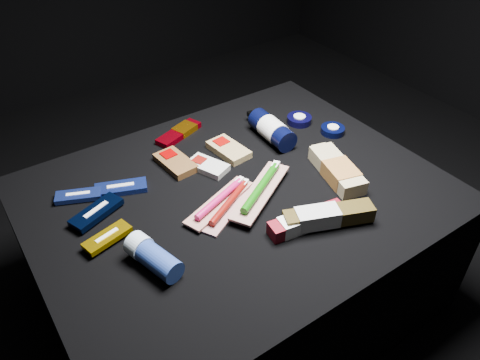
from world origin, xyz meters
TOP-DOWN VIEW (x-y plane):
  - ground at (0.00, 0.00)m, footprint 3.00×3.00m
  - cloth_table at (0.00, 0.00)m, footprint 0.98×0.78m
  - luna_bar_0 at (-0.24, 0.16)m, footprint 0.13×0.09m
  - luna_bar_1 at (-0.33, 0.19)m, footprint 0.11×0.08m
  - luna_bar_2 at (-0.32, 0.11)m, footprint 0.14×0.09m
  - luna_bar_3 at (-0.33, 0.01)m, footprint 0.11×0.06m
  - clif_bar_0 at (-0.08, 0.18)m, footprint 0.08×0.13m
  - clif_bar_1 at (-0.01, 0.12)m, footprint 0.09×0.12m
  - clif_bar_2 at (0.07, 0.15)m, footprint 0.08×0.13m
  - power_bar at (0.01, 0.30)m, footprint 0.16×0.09m
  - lotion_bottle at (0.21, 0.14)m, footprint 0.07×0.20m
  - cream_tin_upper at (0.33, 0.16)m, footprint 0.07×0.07m
  - cream_tin_lower at (0.38, 0.06)m, footprint 0.07×0.07m
  - bodywash_bottle at (0.24, -0.10)m, footprint 0.11×0.20m
  - deodorant_stick at (-0.28, -0.10)m, footprint 0.08×0.14m
  - toothbrush_pack_0 at (-0.05, -0.04)m, footprint 0.21×0.14m
  - toothbrush_pack_1 at (-0.06, -0.02)m, footprint 0.21×0.12m
  - toothbrush_pack_2 at (0.03, -0.05)m, footprint 0.24×0.17m
  - toothpaste_carton_red at (0.05, -0.19)m, footprint 0.19×0.07m
  - toothpaste_carton_green at (0.09, -0.21)m, footprint 0.21×0.12m

SIDE VIEW (x-z plane):
  - ground at x=0.00m, z-range 0.00..0.00m
  - cloth_table at x=0.00m, z-range 0.00..0.40m
  - luna_bar_0 at x=-0.24m, z-range 0.40..0.42m
  - toothbrush_pack_0 at x=-0.05m, z-range 0.40..0.42m
  - power_bar at x=0.01m, z-range 0.40..0.42m
  - clif_bar_1 at x=-0.01m, z-range 0.40..0.42m
  - luna_bar_1 at x=-0.33m, z-range 0.40..0.42m
  - cream_tin_lower at x=0.38m, z-range 0.40..0.42m
  - clif_bar_0 at x=-0.08m, z-range 0.40..0.42m
  - clif_bar_2 at x=0.07m, z-range 0.40..0.42m
  - cream_tin_upper at x=0.33m, z-range 0.40..0.42m
  - luna_bar_2 at x=-0.32m, z-range 0.40..0.42m
  - luna_bar_3 at x=-0.33m, z-range 0.41..0.42m
  - toothbrush_pack_1 at x=-0.06m, z-range 0.40..0.43m
  - toothpaste_carton_red at x=0.05m, z-range 0.40..0.44m
  - bodywash_bottle at x=0.24m, z-range 0.40..0.44m
  - toothbrush_pack_2 at x=0.03m, z-range 0.41..0.44m
  - toothpaste_carton_green at x=0.09m, z-range 0.40..0.44m
  - deodorant_stick at x=-0.28m, z-range 0.40..0.45m
  - lotion_bottle at x=0.21m, z-range 0.40..0.46m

